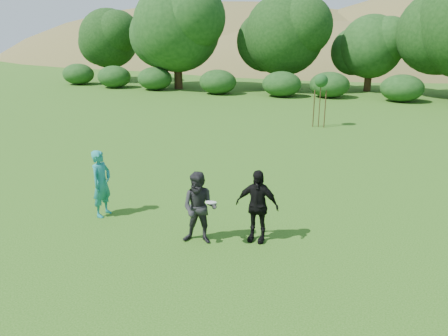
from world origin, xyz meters
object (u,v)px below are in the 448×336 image
at_px(player_grey, 200,208).
at_px(player_black, 257,206).
at_px(sapling, 321,82).
at_px(player_teal, 102,183).

bearing_deg(player_grey, player_black, 15.34).
relative_size(player_black, sapling, 0.65).
bearing_deg(player_teal, player_black, -87.42).
xyz_separation_m(player_teal, player_black, (4.54, -0.03, -0.03)).
distance_m(player_teal, player_grey, 3.31).
bearing_deg(player_black, player_teal, -179.16).
height_order(player_grey, player_black, player_black).
height_order(player_grey, sapling, sapling).
height_order(player_black, sapling, sapling).
xyz_separation_m(player_grey, sapling, (0.82, 14.68, 1.50)).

